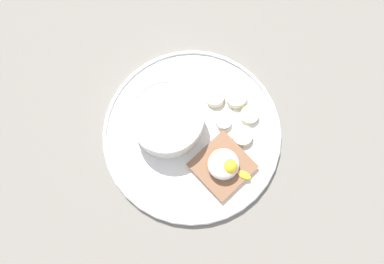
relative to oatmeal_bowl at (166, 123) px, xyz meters
The scene contains 10 objects.
ground_plane 6.77cm from the oatmeal_bowl, 96.17° to the left, with size 120.00×120.00×2.00cm, color gray.
plate 5.53cm from the oatmeal_bowl, 96.17° to the left, with size 30.14×30.14×1.60cm.
oatmeal_bowl is the anchor object (origin of this frame).
toast_slice 11.63cm from the oatmeal_bowl, 77.28° to the left, with size 11.11×11.11×1.22cm.
poached_egg 11.56cm from the oatmeal_bowl, 77.47° to the left, with size 5.12×7.50×3.66cm.
banana_slice_front 9.86cm from the oatmeal_bowl, 118.03° to the left, with size 2.73×2.79×1.42cm.
banana_slice_left 9.79cm from the oatmeal_bowl, 144.36° to the left, with size 4.57×4.61×1.84cm.
banana_slice_back 14.25cm from the oatmeal_bowl, 121.33° to the left, with size 4.25×4.22×1.48cm.
banana_slice_right 12.98cm from the oatmeal_bowl, 135.87° to the left, with size 4.98×5.02×1.82cm.
banana_slice_inner 12.96cm from the oatmeal_bowl, 105.71° to the left, with size 4.53×4.60×1.65cm.
Camera 1 is at (13.45, 5.80, 73.36)cm, focal length 40.00 mm.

